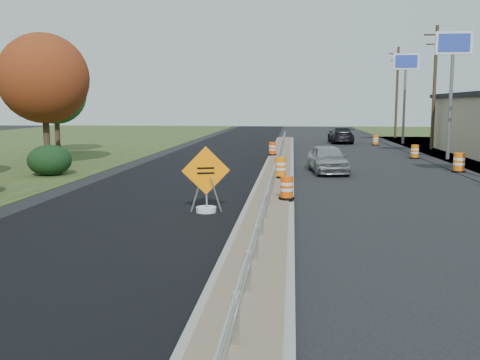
# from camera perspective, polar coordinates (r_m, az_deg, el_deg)

# --- Properties ---
(ground) EXTENTS (140.00, 140.00, 0.00)m
(ground) POSITION_cam_1_polar(r_m,az_deg,el_deg) (19.07, 3.36, -2.29)
(ground) COLOR black
(ground) RESTS_ON ground
(milled_overlay) EXTENTS (7.20, 120.00, 0.01)m
(milled_overlay) POSITION_cam_1_polar(r_m,az_deg,el_deg) (29.40, -4.46, 1.32)
(milled_overlay) COLOR black
(milled_overlay) RESTS_ON ground
(median) EXTENTS (1.60, 55.00, 0.23)m
(median) POSITION_cam_1_polar(r_m,az_deg,el_deg) (26.96, 4.04, 0.95)
(median) COLOR gray
(median) RESTS_ON ground
(guardrail) EXTENTS (0.10, 46.15, 0.72)m
(guardrail) POSITION_cam_1_polar(r_m,az_deg,el_deg) (27.89, 4.11, 2.46)
(guardrail) COLOR silver
(guardrail) RESTS_ON median
(pylon_sign_mid) EXTENTS (2.20, 0.30, 7.90)m
(pylon_sign_mid) POSITION_cam_1_polar(r_m,az_deg,el_deg) (36.23, 21.77, 12.28)
(pylon_sign_mid) COLOR slate
(pylon_sign_mid) RESTS_ON ground
(pylon_sign_north) EXTENTS (2.20, 0.30, 7.90)m
(pylon_sign_north) POSITION_cam_1_polar(r_m,az_deg,el_deg) (49.82, 17.26, 11.15)
(pylon_sign_north) COLOR slate
(pylon_sign_north) RESTS_ON ground
(utility_pole_nmid) EXTENTS (1.90, 0.26, 9.40)m
(utility_pole_nmid) POSITION_cam_1_polar(r_m,az_deg,el_deg) (44.12, 20.04, 9.48)
(utility_pole_nmid) COLOR #473523
(utility_pole_nmid) RESTS_ON ground
(utility_pole_north) EXTENTS (1.90, 0.26, 9.40)m
(utility_pole_north) POSITION_cam_1_polar(r_m,az_deg,el_deg) (58.77, 16.39, 9.13)
(utility_pole_north) COLOR #473523
(utility_pole_north) RESTS_ON ground
(hedge_north) EXTENTS (2.09, 2.09, 1.52)m
(hedge_north) POSITION_cam_1_polar(r_m,az_deg,el_deg) (27.51, -19.65, 2.01)
(hedge_north) COLOR black
(hedge_north) RESTS_ON ground
(tree_near_red) EXTENTS (4.95, 4.95, 7.35)m
(tree_near_red) POSITION_cam_1_polar(r_m,az_deg,el_deg) (31.89, -20.20, 10.12)
(tree_near_red) COLOR #473523
(tree_near_red) RESTS_ON ground
(tree_near_back) EXTENTS (4.29, 4.29, 6.37)m
(tree_near_back) POSITION_cam_1_polar(r_m,az_deg,el_deg) (40.38, -19.08, 8.69)
(tree_near_back) COLOR #473523
(tree_near_back) RESTS_ON ground
(caution_sign) EXTENTS (1.49, 0.64, 2.12)m
(caution_sign) POSITION_cam_1_polar(r_m,az_deg,el_deg) (17.00, -3.64, -1.70)
(caution_sign) COLOR white
(caution_sign) RESTS_ON ground
(barrel_median_near) EXTENTS (0.54, 0.54, 0.79)m
(barrel_median_near) POSITION_cam_1_polar(r_m,az_deg,el_deg) (18.14, 5.01, -0.89)
(barrel_median_near) COLOR black
(barrel_median_near) RESTS_ON median
(barrel_median_mid) EXTENTS (0.62, 0.62, 0.91)m
(barrel_median_mid) POSITION_cam_1_polar(r_m,az_deg,el_deg) (23.59, 4.33, 1.30)
(barrel_median_mid) COLOR black
(barrel_median_mid) RESTS_ON median
(barrel_median_far) EXTENTS (0.56, 0.56, 0.83)m
(barrel_median_far) POSITION_cam_1_polar(r_m,az_deg,el_deg) (34.40, 3.48, 3.33)
(barrel_median_far) COLOR black
(barrel_median_far) RESTS_ON median
(barrel_shoulder_near) EXTENTS (0.69, 0.69, 1.01)m
(barrel_shoulder_near) POSITION_cam_1_polar(r_m,az_deg,el_deg) (29.47, 22.32, 1.70)
(barrel_shoulder_near) COLOR black
(barrel_shoulder_near) RESTS_ON ground
(barrel_shoulder_mid) EXTENTS (0.60, 0.60, 0.89)m
(barrel_shoulder_mid) POSITION_cam_1_polar(r_m,az_deg,el_deg) (36.18, 18.14, 2.86)
(barrel_shoulder_mid) COLOR black
(barrel_shoulder_mid) RESTS_ON ground
(barrel_shoulder_far) EXTENTS (0.58, 0.58, 0.85)m
(barrel_shoulder_far) POSITION_cam_1_polar(r_m,az_deg,el_deg) (47.50, 14.26, 4.11)
(barrel_shoulder_far) COLOR black
(barrel_shoulder_far) RESTS_ON ground
(car_silver) EXTENTS (2.18, 4.35, 1.42)m
(car_silver) POSITION_cam_1_polar(r_m,az_deg,el_deg) (27.42, 9.34, 2.25)
(car_silver) COLOR #A7A8AC
(car_silver) RESTS_ON ground
(car_dark_far) EXTENTS (2.15, 5.05, 1.45)m
(car_dark_far) POSITION_cam_1_polar(r_m,az_deg,el_deg) (49.69, 10.70, 4.74)
(car_dark_far) COLOR black
(car_dark_far) RESTS_ON ground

